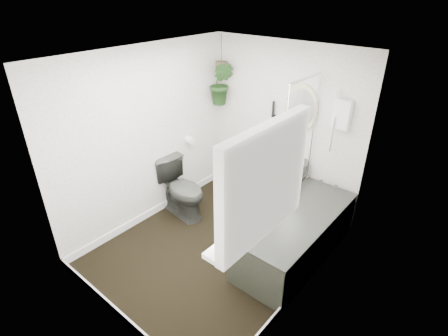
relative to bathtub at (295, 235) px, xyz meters
The scene contains 22 objects.
floor 0.99m from the bathtub, 147.99° to the right, with size 2.30×2.80×0.02m, color black.
ceiling 2.23m from the bathtub, 147.99° to the right, with size 2.30×2.80×0.02m, color white.
wall_back 1.49m from the bathtub, 131.32° to the left, with size 2.30×0.02×2.30m, color white.
wall_front 2.24m from the bathtub, 112.73° to the right, with size 2.30×0.02×2.30m, color white.
wall_left 2.20m from the bathtub, 165.69° to the right, with size 0.02×2.80×2.30m, color white.
wall_right 1.06m from the bathtub, 54.25° to the right, with size 0.02×2.80×2.30m, color white.
skirting 0.97m from the bathtub, 147.99° to the right, with size 2.30×2.80×0.10m, color white.
bathtub is the anchor object (origin of this frame).
bath_screen 1.15m from the bathtub, 123.96° to the left, with size 0.04×0.72×1.40m, color silver, non-canonical shape.
shower_box 1.51m from the bathtub, 90.00° to the left, with size 0.20×0.10×0.35m, color white.
oval_mirror 1.59m from the bathtub, 122.30° to the left, with size 0.46×0.03×0.62m, color beige.
wall_sconce 1.70m from the bathtub, 137.85° to the left, with size 0.04×0.04×0.22m, color black.
toilet_roll_holder 2.01m from the bathtub, behind, with size 0.11×0.11×0.11m, color white.
window_recess 1.84m from the bathtub, 76.41° to the right, with size 0.08×1.00×0.90m, color white.
window_sill 1.54m from the bathtub, 79.61° to the right, with size 0.18×1.00×0.04m, color white.
window_blinds 1.83m from the bathtub, 78.46° to the right, with size 0.01×0.86×0.76m, color white.
toilet 1.67m from the bathtub, behind, with size 0.45×0.78×0.80m, color #30322D.
pedestal_sink 0.91m from the bathtub, 127.41° to the left, with size 0.48×0.41×0.82m, color #30322D, non-canonical shape.
sill_plant 1.42m from the bathtub, 77.71° to the right, with size 0.19×0.17×0.22m, color black.
hanging_plant 2.34m from the bathtub, 157.04° to the left, with size 0.34×0.27×0.61m, color black.
soap_bottle 0.82m from the bathtub, 106.89° to the right, with size 0.08×0.08×0.17m, color #292121.
hanging_pot 2.49m from the bathtub, 157.04° to the left, with size 0.16×0.16×0.12m, color #4C3F2B.
Camera 1 is at (2.24, -2.52, 2.91)m, focal length 28.00 mm.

